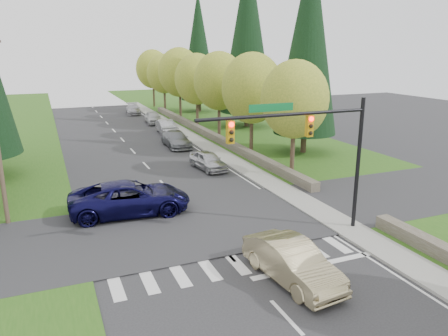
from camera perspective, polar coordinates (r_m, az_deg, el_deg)
ground at (r=17.02m, az=6.36°, el=-17.03°), size 120.00×120.00×0.00m
grass_east at (r=39.27m, az=9.05°, el=1.90°), size 14.00×110.00×0.06m
cross_street at (r=23.52m, az=-3.08°, el=-7.35°), size 120.00×8.00×0.10m
sidewalk_east at (r=38.31m, az=-0.34°, el=1.81°), size 1.80×80.00×0.13m
curb_east at (r=38.00m, az=-1.53°, el=1.69°), size 0.20×80.00×0.13m
stone_wall_north at (r=46.14m, az=-2.14°, el=4.51°), size 0.70×40.00×0.70m
traffic_signal at (r=20.91m, az=11.39°, el=3.77°), size 8.70×0.37×6.80m
decid_tree_0 at (r=31.30m, az=9.22°, el=8.82°), size 4.80×4.80×8.37m
decid_tree_1 at (r=37.44m, az=3.69°, el=10.36°), size 5.20×5.20×8.80m
decid_tree_2 at (r=43.72m, az=-0.65°, el=11.29°), size 5.00×5.00×8.82m
decid_tree_3 at (r=50.32m, az=-3.57°, el=11.51°), size 5.00×5.00×8.55m
decid_tree_4 at (r=56.98m, az=-5.83°, el=12.32°), size 5.40×5.40×9.18m
decid_tree_5 at (r=63.68m, az=-7.86°, el=12.11°), size 4.80×4.80×8.30m
decid_tree_6 at (r=70.47m, az=-9.29°, el=12.63°), size 5.20×5.20×8.86m
conifer_e_a at (r=38.75m, az=11.00°, el=16.20°), size 5.44×5.44×17.80m
conifer_e_b at (r=51.50m, az=3.11°, el=17.32°), size 6.12×6.12×19.80m
conifer_e_c at (r=64.06m, az=-3.35°, el=15.60°), size 5.10×5.10×16.80m
sedan_champagne at (r=18.09m, az=8.90°, el=-12.03°), size 2.28×5.15×1.64m
suv_navy at (r=25.18m, az=-12.17°, el=-3.85°), size 6.93×3.62×1.86m
parked_car_a at (r=33.67m, az=-2.10°, el=1.00°), size 2.14×4.31×1.41m
parked_car_b at (r=41.65m, az=-6.25°, el=3.77°), size 2.16×5.09×1.46m
parked_car_c at (r=48.27m, az=-7.57°, el=5.34°), size 1.80×4.56×1.48m
parked_car_d at (r=54.99m, az=-9.22°, el=6.53°), size 2.18×4.57×1.51m
parked_car_e at (r=63.65m, az=-11.77°, el=7.54°), size 2.50×4.92×1.37m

